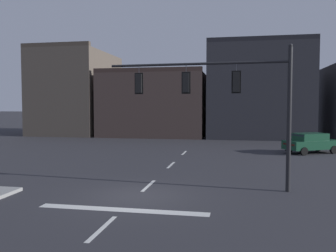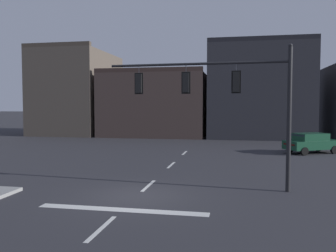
{
  "view_description": "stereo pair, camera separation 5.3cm",
  "coord_description": "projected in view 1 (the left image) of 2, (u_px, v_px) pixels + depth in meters",
  "views": [
    {
      "loc": [
        4.03,
        -14.25,
        3.81
      ],
      "look_at": [
        0.65,
        3.57,
        2.77
      ],
      "focal_mm": 38.03,
      "sensor_mm": 36.0,
      "label": 1
    },
    {
      "loc": [
        4.08,
        -14.24,
        3.81
      ],
      "look_at": [
        0.65,
        3.57,
        2.77
      ],
      "focal_mm": 38.03,
      "sensor_mm": 36.0,
      "label": 2
    }
  ],
  "objects": [
    {
      "name": "lane_centreline",
      "position": [
        149.0,
        186.0,
        16.91
      ],
      "size": [
        0.16,
        26.4,
        0.01
      ],
      "color": "silver",
      "rests_on": "ground"
    },
    {
      "name": "signal_mast_near_side",
      "position": [
        226.0,
        92.0,
        16.15
      ],
      "size": [
        8.36,
        0.64,
        6.5
      ],
      "color": "black",
      "rests_on": "ground"
    },
    {
      "name": "building_row",
      "position": [
        214.0,
        98.0,
        44.42
      ],
      "size": [
        49.0,
        12.33,
        11.39
      ],
      "color": "brown",
      "rests_on": "ground"
    },
    {
      "name": "ground_plane",
      "position": [
        137.0,
        196.0,
        14.95
      ],
      "size": [
        400.0,
        400.0,
        0.0
      ],
      "primitive_type": "plane",
      "color": "#2B2B30"
    },
    {
      "name": "car_lot_nearside",
      "position": [
        311.0,
        143.0,
        28.46
      ],
      "size": [
        4.71,
        3.77,
        1.61
      ],
      "color": "#143D28",
      "rests_on": "ground"
    },
    {
      "name": "stop_bar_paint",
      "position": [
        122.0,
        210.0,
        12.99
      ],
      "size": [
        6.4,
        0.5,
        0.01
      ],
      "primitive_type": "cube",
      "color": "silver",
      "rests_on": "ground"
    }
  ]
}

